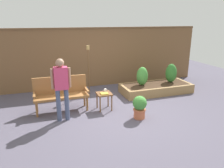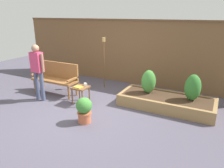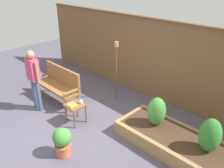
{
  "view_description": "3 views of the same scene",
  "coord_description": "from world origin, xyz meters",
  "px_view_note": "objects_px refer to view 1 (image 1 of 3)",
  "views": [
    {
      "loc": [
        -1.89,
        -5.1,
        2.44
      ],
      "look_at": [
        -0.03,
        0.42,
        0.68
      ],
      "focal_mm": 34.71,
      "sensor_mm": 36.0,
      "label": 1
    },
    {
      "loc": [
        2.92,
        -4.01,
        2.35
      ],
      "look_at": [
        0.61,
        0.39,
        0.68
      ],
      "focal_mm": 33.97,
      "sensor_mm": 36.0,
      "label": 2
    },
    {
      "loc": [
        3.47,
        -2.3,
        3.18
      ],
      "look_at": [
        0.23,
        0.97,
        0.95
      ],
      "focal_mm": 37.09,
      "sensor_mm": 36.0,
      "label": 3
    }
  ],
  "objects_px": {
    "side_table": "(104,96)",
    "shrub_far_corner": "(171,73)",
    "potted_boxwood": "(140,106)",
    "shrub_near_bench": "(142,76)",
    "tiki_torch": "(88,61)",
    "garden_bench": "(61,91)",
    "person_by_bench": "(61,85)",
    "cup_on_table": "(105,90)",
    "book_on_table": "(104,94)"
  },
  "relations": [
    {
      "from": "side_table",
      "to": "shrub_far_corner",
      "type": "bearing_deg",
      "value": 18.02
    },
    {
      "from": "potted_boxwood",
      "to": "shrub_far_corner",
      "type": "xyz_separation_m",
      "value": [
        2.02,
        1.71,
        0.3
      ]
    },
    {
      "from": "shrub_near_bench",
      "to": "tiki_torch",
      "type": "relative_size",
      "value": 0.38
    },
    {
      "from": "garden_bench",
      "to": "potted_boxwood",
      "type": "relative_size",
      "value": 2.44
    },
    {
      "from": "garden_bench",
      "to": "person_by_bench",
      "type": "bearing_deg",
      "value": -92.77
    },
    {
      "from": "cup_on_table",
      "to": "shrub_far_corner",
      "type": "distance_m",
      "value": 2.74
    },
    {
      "from": "cup_on_table",
      "to": "shrub_far_corner",
      "type": "relative_size",
      "value": 0.16
    },
    {
      "from": "cup_on_table",
      "to": "tiki_torch",
      "type": "height_order",
      "value": "tiki_torch"
    },
    {
      "from": "garden_bench",
      "to": "person_by_bench",
      "type": "height_order",
      "value": "person_by_bench"
    },
    {
      "from": "tiki_torch",
      "to": "person_by_bench",
      "type": "distance_m",
      "value": 2.07
    },
    {
      "from": "shrub_near_bench",
      "to": "person_by_bench",
      "type": "xyz_separation_m",
      "value": [
        -2.75,
        -1.2,
        0.32
      ]
    },
    {
      "from": "potted_boxwood",
      "to": "cup_on_table",
      "type": "bearing_deg",
      "value": 122.94
    },
    {
      "from": "potted_boxwood",
      "to": "shrub_near_bench",
      "type": "bearing_deg",
      "value": 62.13
    },
    {
      "from": "tiki_torch",
      "to": "side_table",
      "type": "bearing_deg",
      "value": -86.06
    },
    {
      "from": "garden_bench",
      "to": "book_on_table",
      "type": "distance_m",
      "value": 1.19
    },
    {
      "from": "potted_boxwood",
      "to": "shrub_far_corner",
      "type": "bearing_deg",
      "value": 40.21
    },
    {
      "from": "shrub_far_corner",
      "to": "cup_on_table",
      "type": "bearing_deg",
      "value": -164.02
    },
    {
      "from": "shrub_near_bench",
      "to": "shrub_far_corner",
      "type": "xyz_separation_m",
      "value": [
        1.12,
        0.0,
        0.02
      ]
    },
    {
      "from": "cup_on_table",
      "to": "person_by_bench",
      "type": "relative_size",
      "value": 0.07
    },
    {
      "from": "book_on_table",
      "to": "person_by_bench",
      "type": "bearing_deg",
      "value": -166.65
    },
    {
      "from": "side_table",
      "to": "book_on_table",
      "type": "height_order",
      "value": "book_on_table"
    },
    {
      "from": "side_table",
      "to": "potted_boxwood",
      "type": "relative_size",
      "value": 0.81
    },
    {
      "from": "tiki_torch",
      "to": "garden_bench",
      "type": "bearing_deg",
      "value": -133.07
    },
    {
      "from": "person_by_bench",
      "to": "side_table",
      "type": "bearing_deg",
      "value": 15.43
    },
    {
      "from": "cup_on_table",
      "to": "tiki_torch",
      "type": "bearing_deg",
      "value": 97.32
    },
    {
      "from": "side_table",
      "to": "potted_boxwood",
      "type": "bearing_deg",
      "value": -50.26
    },
    {
      "from": "shrub_near_bench",
      "to": "person_by_bench",
      "type": "relative_size",
      "value": 0.4
    },
    {
      "from": "cup_on_table",
      "to": "potted_boxwood",
      "type": "height_order",
      "value": "potted_boxwood"
    },
    {
      "from": "tiki_torch",
      "to": "potted_boxwood",
      "type": "bearing_deg",
      "value": -70.92
    },
    {
      "from": "cup_on_table",
      "to": "tiki_torch",
      "type": "xyz_separation_m",
      "value": [
        -0.17,
        1.32,
        0.6
      ]
    },
    {
      "from": "potted_boxwood",
      "to": "side_table",
      "type": "bearing_deg",
      "value": 129.74
    },
    {
      "from": "shrub_near_bench",
      "to": "cup_on_table",
      "type": "bearing_deg",
      "value": -153.59
    },
    {
      "from": "garden_bench",
      "to": "potted_boxwood",
      "type": "distance_m",
      "value": 2.17
    },
    {
      "from": "book_on_table",
      "to": "shrub_far_corner",
      "type": "bearing_deg",
      "value": 20.5
    },
    {
      "from": "side_table",
      "to": "shrub_far_corner",
      "type": "distance_m",
      "value": 2.85
    },
    {
      "from": "side_table",
      "to": "tiki_torch",
      "type": "bearing_deg",
      "value": 93.94
    },
    {
      "from": "book_on_table",
      "to": "tiki_torch",
      "type": "distance_m",
      "value": 1.65
    },
    {
      "from": "cup_on_table",
      "to": "potted_boxwood",
      "type": "bearing_deg",
      "value": -57.06
    },
    {
      "from": "side_table",
      "to": "potted_boxwood",
      "type": "xyz_separation_m",
      "value": [
        0.69,
        -0.83,
        -0.07
      ]
    },
    {
      "from": "side_table",
      "to": "book_on_table",
      "type": "bearing_deg",
      "value": -103.43
    },
    {
      "from": "shrub_near_bench",
      "to": "tiki_torch",
      "type": "distance_m",
      "value": 1.85
    },
    {
      "from": "cup_on_table",
      "to": "potted_boxwood",
      "type": "xyz_separation_m",
      "value": [
        0.62,
        -0.95,
        -0.2
      ]
    },
    {
      "from": "person_by_bench",
      "to": "garden_bench",
      "type": "bearing_deg",
      "value": 87.23
    },
    {
      "from": "book_on_table",
      "to": "cup_on_table",
      "type": "bearing_deg",
      "value": 67.46
    },
    {
      "from": "tiki_torch",
      "to": "person_by_bench",
      "type": "bearing_deg",
      "value": -121.01
    },
    {
      "from": "shrub_near_bench",
      "to": "book_on_table",
      "type": "bearing_deg",
      "value": -149.3
    },
    {
      "from": "cup_on_table",
      "to": "tiki_torch",
      "type": "distance_m",
      "value": 1.46
    },
    {
      "from": "book_on_table",
      "to": "tiki_torch",
      "type": "height_order",
      "value": "tiki_torch"
    },
    {
      "from": "side_table",
      "to": "tiki_torch",
      "type": "distance_m",
      "value": 1.62
    },
    {
      "from": "shrub_far_corner",
      "to": "book_on_table",
      "type": "bearing_deg",
      "value": -160.69
    }
  ]
}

